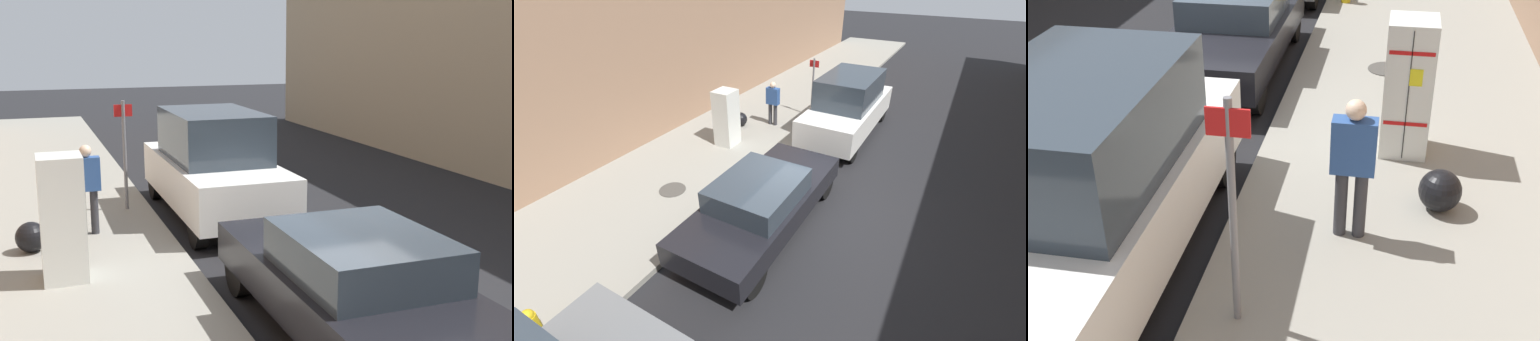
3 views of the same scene
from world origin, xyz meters
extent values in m
plane|color=black|center=(0.00, 0.00, 0.00)|extent=(80.00, 80.00, 0.00)
cube|color=gray|center=(-3.94, 0.00, 0.07)|extent=(4.31, 44.00, 0.14)
cube|color=silver|center=(-3.71, 1.77, 1.05)|extent=(0.62, 0.68, 1.82)
cube|color=black|center=(-3.71, 2.11, 1.05)|extent=(0.01, 0.01, 1.73)
cube|color=yellow|center=(-3.79, 2.11, 1.32)|extent=(0.16, 0.01, 0.22)
cube|color=red|center=(-3.71, 2.11, 1.63)|extent=(0.56, 0.01, 0.05)
cube|color=red|center=(-3.71, 2.11, 0.68)|extent=(0.56, 0.01, 0.05)
cylinder|color=slate|center=(-2.28, 5.38, 1.24)|extent=(0.07, 0.07, 2.21)
cube|color=red|center=(-2.28, 5.40, 2.15)|extent=(0.36, 0.02, 0.24)
sphere|color=black|center=(-4.16, 3.19, 0.39)|extent=(0.50, 0.50, 0.50)
cylinder|color=#333338|center=(-3.28, 3.88, 0.53)|extent=(0.14, 0.14, 0.80)
cylinder|color=#333338|center=(-3.07, 3.88, 0.53)|extent=(0.14, 0.14, 0.80)
cube|color=#2D5193|center=(-3.17, 3.88, 1.23)|extent=(0.46, 0.22, 0.60)
sphere|color=beige|center=(-3.17, 3.88, 1.64)|extent=(0.22, 0.22, 0.22)
cube|color=black|center=(-0.63, -1.10, 0.63)|extent=(1.85, 4.77, 0.55)
cube|color=#2D3842|center=(-0.63, -1.34, 1.16)|extent=(1.62, 2.00, 0.50)
cylinder|color=black|center=(-1.42, 0.67, 0.36)|extent=(0.22, 0.72, 0.72)
cylinder|color=black|center=(0.16, 0.67, 0.36)|extent=(0.22, 0.72, 0.72)
cube|color=silver|center=(-0.63, 4.71, 0.78)|extent=(1.90, 4.93, 0.85)
cube|color=#2D3842|center=(-0.63, 4.71, 1.68)|extent=(1.67, 2.71, 0.95)
cylinder|color=black|center=(-1.45, 6.58, 0.35)|extent=(0.22, 0.70, 0.70)
cylinder|color=black|center=(0.19, 6.58, 0.35)|extent=(0.22, 0.70, 0.70)
cylinder|color=black|center=(-1.45, 2.85, 0.35)|extent=(0.22, 0.70, 0.70)
cylinder|color=black|center=(0.19, 2.85, 0.35)|extent=(0.22, 0.70, 0.70)
camera|label=1|loc=(-4.10, -7.44, 3.56)|focal=45.00mm
camera|label=2|loc=(2.57, -6.49, 5.36)|focal=24.00mm
camera|label=3|loc=(-3.49, 9.70, 4.30)|focal=45.00mm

